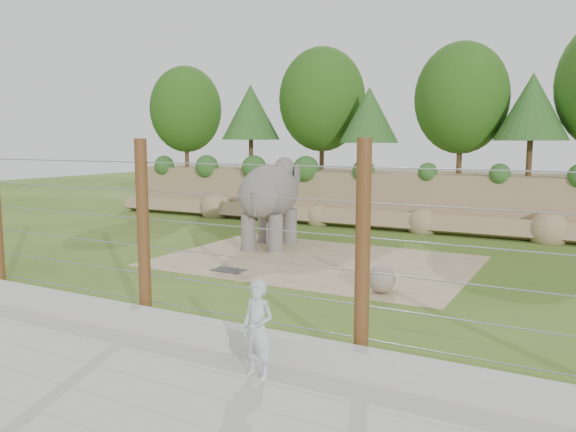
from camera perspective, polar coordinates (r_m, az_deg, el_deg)
The scene contains 10 objects.
ground at distance 16.33m, azimuth -3.38°, elevation -6.38°, with size 90.00×90.00×0.00m, color #335B17.
back_embankment at distance 27.27m, azimuth 12.00°, elevation 7.45°, with size 30.00×5.52×8.77m.
dirt_patch at distance 18.66m, azimuth 2.83°, elevation -4.59°, with size 10.00×7.00×0.02m, color #9C8463.
drain_grate at distance 17.32m, azimuth -6.05°, elevation -5.49°, with size 1.00×0.60×0.03m, color #262628.
elephant at distance 20.87m, azimuth -1.87°, elevation 1.18°, with size 1.71×3.99×3.23m, color #68635E, non-canonical shape.
stone_ball at distance 14.89m, azimuth 9.44°, elevation -6.32°, with size 0.73×0.73×0.73m, color gray.
retaining_wall at distance 12.47m, azimuth -15.81°, elevation -9.90°, with size 26.00×0.35×0.50m, color beige.
walkway at distance 11.29m, azimuth -23.05°, elevation -13.40°, with size 26.00×4.00×0.01m, color beige.
barrier_fence at distance 12.42m, azimuth -14.49°, elevation -1.62°, with size 20.26×0.26×4.00m.
zookeeper at distance 9.50m, azimuth -3.09°, elevation -11.43°, with size 0.60×0.40×1.66m, color silver.
Camera 1 is at (8.41, -13.44, 3.93)m, focal length 35.00 mm.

